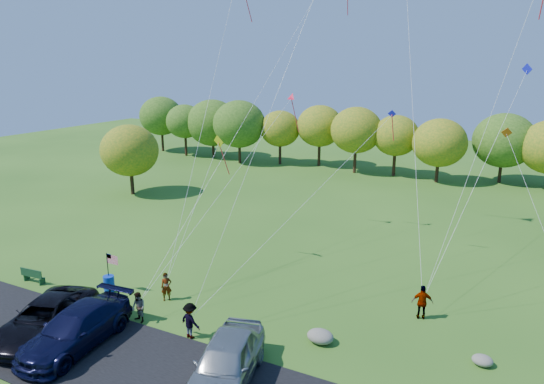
{
  "coord_description": "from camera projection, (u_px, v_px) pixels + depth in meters",
  "views": [
    {
      "loc": [
        11.55,
        -17.44,
        12.75
      ],
      "look_at": [
        -0.31,
        6.0,
        5.7
      ],
      "focal_mm": 32.0,
      "sensor_mm": 36.0,
      "label": 1
    }
  ],
  "objects": [
    {
      "name": "ground",
      "position": [
        222.0,
        335.0,
        23.37
      ],
      "size": [
        140.0,
        140.0,
        0.0
      ],
      "primitive_type": "plane",
      "color": "#2E5A19",
      "rests_on": "ground"
    },
    {
      "name": "flyer_a",
      "position": [
        166.0,
        287.0,
        26.65
      ],
      "size": [
        0.69,
        0.68,
        1.61
      ],
      "primitive_type": "imported",
      "rotation": [
        0.0,
        0.0,
        0.77
      ],
      "color": "#4C4C59",
      "rests_on": "ground"
    },
    {
      "name": "flyer_c",
      "position": [
        190.0,
        321.0,
        22.98
      ],
      "size": [
        1.25,
        0.87,
        1.78
      ],
      "primitive_type": "imported",
      "rotation": [
        0.0,
        0.0,
        2.95
      ],
      "color": "#4C4C59",
      "rests_on": "ground"
    },
    {
      "name": "trash_barrel",
      "position": [
        109.0,
        283.0,
        27.82
      ],
      "size": [
        0.61,
        0.61,
        0.92
      ],
      "primitive_type": "cylinder",
      "color": "#0B30B2",
      "rests_on": "ground"
    },
    {
      "name": "flag_assembly",
      "position": [
        111.0,
        264.0,
        27.49
      ],
      "size": [
        0.85,
        0.55,
        2.29
      ],
      "color": "black",
      "rests_on": "ground"
    },
    {
      "name": "flyer_b",
      "position": [
        139.0,
        308.0,
        24.4
      ],
      "size": [
        0.92,
        0.8,
        1.6
      ],
      "primitive_type": "imported",
      "rotation": [
        0.0,
        0.0,
        -0.29
      ],
      "color": "#4C4C59",
      "rests_on": "ground"
    },
    {
      "name": "flyer_d",
      "position": [
        422.0,
        302.0,
        24.69
      ],
      "size": [
        1.16,
        0.73,
        1.83
      ],
      "primitive_type": "imported",
      "rotation": [
        0.0,
        0.0,
        3.43
      ],
      "color": "#4C4C59",
      "rests_on": "ground"
    },
    {
      "name": "park_bench",
      "position": [
        32.0,
        275.0,
        28.84
      ],
      "size": [
        1.63,
        0.46,
        0.9
      ],
      "rotation": [
        0.0,
        0.0,
        0.08
      ],
      "color": "#163E1F",
      "rests_on": "ground"
    },
    {
      "name": "minivan_navy",
      "position": [
        76.0,
        329.0,
        22.23
      ],
      "size": [
        2.92,
        6.18,
        1.74
      ],
      "primitive_type": "imported",
      "rotation": [
        0.0,
        0.0,
        0.08
      ],
      "color": "black",
      "rests_on": "asphalt_lane"
    },
    {
      "name": "minivan_silver",
      "position": [
        226.0,
        362.0,
        19.6
      ],
      "size": [
        3.59,
        6.07,
        1.94
      ],
      "primitive_type": "imported",
      "rotation": [
        0.0,
        0.0,
        0.24
      ],
      "color": "#93989D",
      "rests_on": "asphalt_lane"
    },
    {
      "name": "minivan_dark",
      "position": [
        45.0,
        318.0,
        23.2
      ],
      "size": [
        4.46,
        6.55,
        1.66
      ],
      "primitive_type": "imported",
      "rotation": [
        0.0,
        0.0,
        0.31
      ],
      "color": "black",
      "rests_on": "asphalt_lane"
    },
    {
      "name": "boulder_far",
      "position": [
        482.0,
        360.0,
        21.03
      ],
      "size": [
        0.89,
        0.74,
        0.46
      ],
      "primitive_type": "ellipsoid",
      "color": "gray",
      "rests_on": "ground"
    },
    {
      "name": "treeline",
      "position": [
        399.0,
        138.0,
        53.08
      ],
      "size": [
        75.6,
        27.38,
        8.2
      ],
      "color": "#3A2415",
      "rests_on": "ground"
    },
    {
      "name": "asphalt_lane",
      "position": [
        169.0,
        382.0,
        19.91
      ],
      "size": [
        44.0,
        6.0,
        0.06
      ],
      "primitive_type": "cube",
      "color": "black",
      "rests_on": "ground"
    },
    {
      "name": "boulder_near",
      "position": [
        320.0,
        336.0,
        22.71
      ],
      "size": [
        1.28,
        1.0,
        0.64
      ],
      "primitive_type": "ellipsoid",
      "color": "gray",
      "rests_on": "ground"
    }
  ]
}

